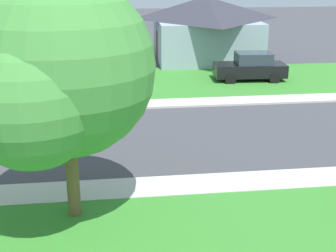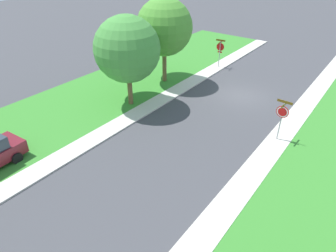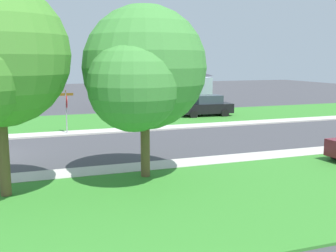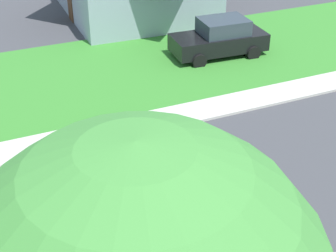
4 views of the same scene
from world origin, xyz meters
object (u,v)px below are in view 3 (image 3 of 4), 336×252
object	(u,v)px
house_left_setback	(161,83)
stop_sign_far_corner	(66,104)
tree_sidewalk_near	(142,72)
car_black_far_down_street	(206,106)

from	to	relation	value
house_left_setback	stop_sign_far_corner	bearing A→B (deg)	-40.31
house_left_setback	tree_sidewalk_near	bearing A→B (deg)	-20.28
tree_sidewalk_near	house_left_setback	world-z (taller)	tree_sidewalk_near
car_black_far_down_street	tree_sidewalk_near	bearing A→B (deg)	-32.44
stop_sign_far_corner	tree_sidewalk_near	world-z (taller)	tree_sidewalk_near
stop_sign_far_corner	car_black_far_down_street	xyz separation A→B (m)	(-4.50, 11.53, -1.01)
tree_sidewalk_near	house_left_setback	distance (m)	24.56
stop_sign_far_corner	house_left_setback	xyz separation A→B (m)	(-12.00, 10.18, 0.49)
car_black_far_down_street	tree_sidewalk_near	size ratio (longest dim) A/B	0.66
car_black_far_down_street	house_left_setback	xyz separation A→B (m)	(-7.50, -1.34, 1.50)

